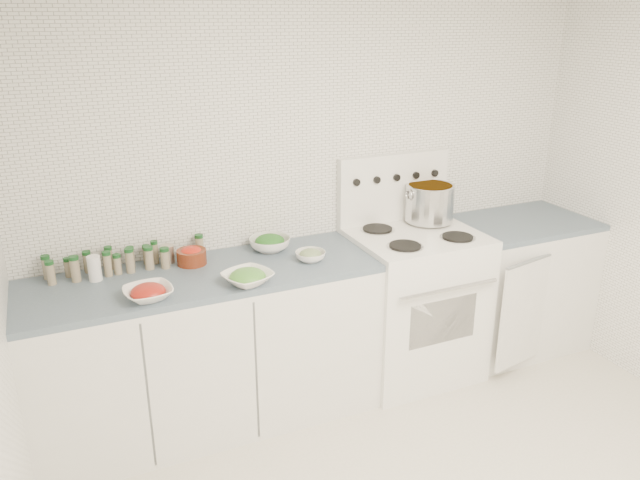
# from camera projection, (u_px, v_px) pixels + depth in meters

# --- Properties ---
(room_walls) EXTENTS (3.54, 3.04, 2.52)m
(room_walls) POSITION_uv_depth(u_px,v_px,m) (486.00, 191.00, 2.33)
(room_walls) COLOR white
(room_walls) RESTS_ON ground
(counter_left) EXTENTS (1.85, 0.62, 0.90)m
(counter_left) POSITION_uv_depth(u_px,v_px,m) (208.00, 349.00, 3.42)
(counter_left) COLOR white
(counter_left) RESTS_ON ground
(stove) EXTENTS (0.76, 0.70, 1.36)m
(stove) POSITION_uv_depth(u_px,v_px,m) (412.00, 299.00, 3.90)
(stove) COLOR white
(stove) RESTS_ON ground
(counter_right) EXTENTS (0.89, 0.71, 0.90)m
(counter_right) POSITION_uv_depth(u_px,v_px,m) (515.00, 284.00, 4.23)
(counter_right) COLOR white
(counter_right) RESTS_ON ground
(stock_pot) EXTENTS (0.32, 0.30, 0.23)m
(stock_pot) POSITION_uv_depth(u_px,v_px,m) (430.00, 201.00, 3.90)
(stock_pot) COLOR silver
(stock_pot) RESTS_ON stove
(bowl_tomato) EXTENTS (0.25, 0.25, 0.08)m
(bowl_tomato) POSITION_uv_depth(u_px,v_px,m) (148.00, 292.00, 2.96)
(bowl_tomato) COLOR white
(bowl_tomato) RESTS_ON counter_left
(bowl_snowpea) EXTENTS (0.31, 0.31, 0.08)m
(bowl_snowpea) POSITION_uv_depth(u_px,v_px,m) (248.00, 277.00, 3.13)
(bowl_snowpea) COLOR white
(bowl_snowpea) RESTS_ON counter_left
(bowl_broccoli) EXTENTS (0.24, 0.24, 0.09)m
(bowl_broccoli) POSITION_uv_depth(u_px,v_px,m) (270.00, 243.00, 3.56)
(bowl_broccoli) COLOR white
(bowl_broccoli) RESTS_ON counter_left
(bowl_zucchini) EXTENTS (0.17, 0.17, 0.07)m
(bowl_zucchini) POSITION_uv_depth(u_px,v_px,m) (310.00, 255.00, 3.42)
(bowl_zucchini) COLOR white
(bowl_zucchini) RESTS_ON counter_left
(bowl_pepper) EXTENTS (0.16, 0.16, 0.10)m
(bowl_pepper) POSITION_uv_depth(u_px,v_px,m) (192.00, 255.00, 3.37)
(bowl_pepper) COLOR #612310
(bowl_pepper) RESTS_ON counter_left
(salt_canister) EXTENTS (0.07, 0.07, 0.13)m
(salt_canister) POSITION_uv_depth(u_px,v_px,m) (94.00, 268.00, 3.15)
(salt_canister) COLOR white
(salt_canister) RESTS_ON counter_left
(tin_can) EXTENTS (0.09, 0.09, 0.10)m
(tin_can) POSITION_uv_depth(u_px,v_px,m) (167.00, 254.00, 3.38)
(tin_can) COLOR #AFA394
(tin_can) RESTS_ON counter_left
(spice_cluster) EXTENTS (0.84, 0.16, 0.14)m
(spice_cluster) POSITION_uv_depth(u_px,v_px,m) (118.00, 260.00, 3.26)
(spice_cluster) COLOR gray
(spice_cluster) RESTS_ON counter_left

